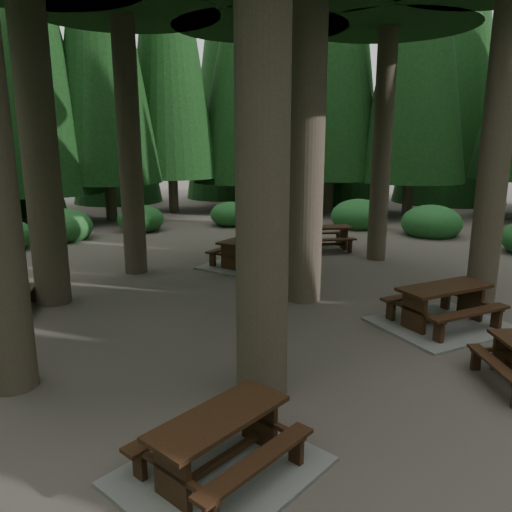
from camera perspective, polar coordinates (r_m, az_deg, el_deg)
ground at (r=11.65m, az=3.03°, el=-5.87°), size 80.00×80.00×0.00m
picnic_table_a at (r=11.13m, az=20.56°, el=-5.99°), size 2.86×2.49×0.87m
picnic_table_c at (r=15.36m, az=-1.27°, el=0.01°), size 3.05×2.80×0.84m
picnic_table_d at (r=17.67m, az=7.71°, el=2.47°), size 2.37×2.20×0.82m
picnic_table_f at (r=6.23m, az=-4.16°, el=-21.66°), size 2.59×2.30×0.76m
shrub_ring at (r=12.51m, az=3.43°, el=-2.61°), size 23.86×24.64×1.49m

